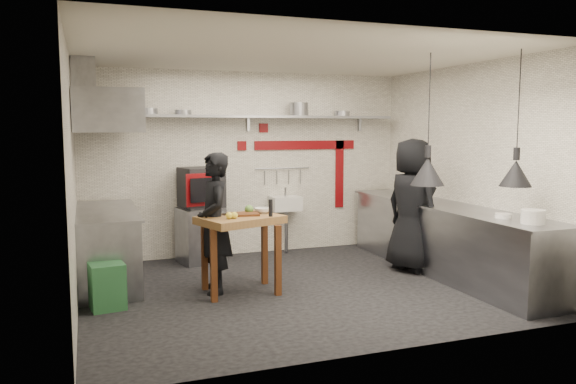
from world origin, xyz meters
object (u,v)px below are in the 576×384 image
object	(u,v)px
prep_table	(241,254)
chef_right	(412,205)
green_bin	(107,286)
combi_oven	(201,187)
chef_left	(214,223)
oven_stand	(200,235)

from	to	relation	value
prep_table	chef_right	size ratio (longest dim) A/B	0.51
green_bin	chef_right	distance (m)	4.06
green_bin	chef_right	size ratio (longest dim) A/B	0.28
prep_table	chef_right	xyz separation A→B (m)	(2.47, 0.22, 0.45)
combi_oven	chef_right	xyz separation A→B (m)	(2.59, -1.52, -0.18)
chef_left	combi_oven	bearing A→B (deg)	175.70
chef_right	oven_stand	bearing A→B (deg)	47.31
green_bin	prep_table	bearing A→B (deg)	3.51
chef_left	chef_right	world-z (taller)	chef_right
green_bin	chef_left	world-z (taller)	chef_left
combi_oven	chef_left	world-z (taller)	chef_left
green_bin	prep_table	world-z (taller)	prep_table
oven_stand	prep_table	size ratio (longest dim) A/B	0.87
oven_stand	green_bin	xyz separation A→B (m)	(-1.37, -1.77, -0.15)
combi_oven	chef_left	bearing A→B (deg)	-108.03
combi_oven	green_bin	size ratio (longest dim) A/B	1.16
combi_oven	chef_right	size ratio (longest dim) A/B	0.32
prep_table	combi_oven	bearing A→B (deg)	74.99
chef_left	prep_table	bearing A→B (deg)	67.08
green_bin	chef_left	xyz separation A→B (m)	(1.24, 0.22, 0.58)
oven_stand	green_bin	bearing A→B (deg)	-139.81
green_bin	combi_oven	bearing A→B (deg)	52.61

